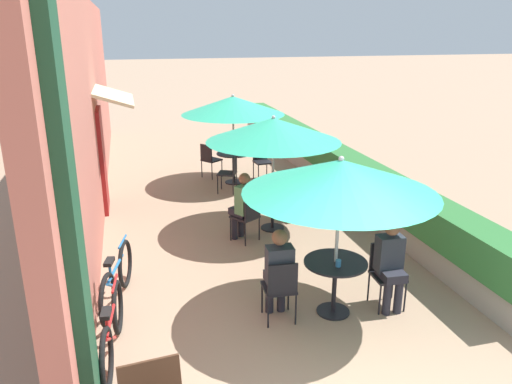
{
  "coord_description": "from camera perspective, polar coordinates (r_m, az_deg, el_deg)",
  "views": [
    {
      "loc": [
        -1.86,
        -3.52,
        3.62
      ],
      "look_at": [
        0.15,
        4.14,
        1.0
      ],
      "focal_mm": 35.0,
      "sensor_mm": 36.0,
      "label": 1
    }
  ],
  "objects": [
    {
      "name": "bicycle_second",
      "position": [
        7.12,
        -15.62,
        -9.63
      ],
      "size": [
        0.44,
        1.7,
        0.8
      ],
      "rotation": [
        0.0,
        0.0,
        -0.22
      ],
      "color": "black",
      "rests_on": "ground_plane"
    },
    {
      "name": "coffee_cup_mid",
      "position": [
        9.09,
        2.55,
        0.13
      ],
      "size": [
        0.07,
        0.07,
        0.09
      ],
      "color": "teal",
      "rests_on": "patio_table_mid"
    },
    {
      "name": "cafe_chair_mid_right",
      "position": [
        9.9,
        4.42,
        -0.04
      ],
      "size": [
        0.55,
        0.55,
        0.87
      ],
      "rotation": [
        0.0,
        0.0,
        10.0
      ],
      "color": "black",
      "rests_on": "ground_plane"
    },
    {
      "name": "cafe_chair_far_right",
      "position": [
        12.56,
        -5.34,
        3.9
      ],
      "size": [
        0.56,
        0.56,
        0.87
      ],
      "rotation": [
        0.0,
        0.0,
        5.34
      ],
      "color": "black",
      "rests_on": "ground_plane"
    },
    {
      "name": "patio_table_near",
      "position": [
        6.66,
        9.01,
        -9.32
      ],
      "size": [
        0.83,
        0.83,
        0.74
      ],
      "color": "black",
      "rests_on": "ground_plane"
    },
    {
      "name": "cafe_chair_far_back",
      "position": [
        11.39,
        -2.97,
        2.45
      ],
      "size": [
        0.53,
        0.53,
        0.87
      ],
      "rotation": [
        0.0,
        0.0,
        7.43
      ],
      "color": "black",
      "rests_on": "ground_plane"
    },
    {
      "name": "planter_hedge",
      "position": [
        12.29,
        7.86,
        3.58
      ],
      "size": [
        0.6,
        14.1,
        1.01
      ],
      "color": "gray",
      "rests_on": "ground_plane"
    },
    {
      "name": "cafe_chair_near_right",
      "position": [
        6.41,
        2.81,
        -10.68
      ],
      "size": [
        0.42,
        0.42,
        0.87
      ],
      "rotation": [
        0.0,
        0.0,
        12.51
      ],
      "color": "black",
      "rests_on": "ground_plane"
    },
    {
      "name": "seated_patron_near_left",
      "position": [
        6.86,
        15.13,
        -7.68
      ],
      "size": [
        0.35,
        0.42,
        1.25
      ],
      "rotation": [
        0.0,
        0.0,
        9.37
      ],
      "color": "#23232D",
      "rests_on": "ground_plane"
    },
    {
      "name": "patio_umbrella_far",
      "position": [
        11.84,
        -2.65,
        9.86
      ],
      "size": [
        2.43,
        2.43,
        2.15
      ],
      "color": "#B7B7BC",
      "rests_on": "ground_plane"
    },
    {
      "name": "patio_umbrella_near",
      "position": [
        6.17,
        9.62,
        1.75
      ],
      "size": [
        2.43,
        2.43,
        2.15
      ],
      "color": "#B7B7BC",
      "rests_on": "ground_plane"
    },
    {
      "name": "cafe_chair_far_left",
      "position": [
        12.43,
        0.65,
        3.82
      ],
      "size": [
        0.44,
        0.44,
        0.87
      ],
      "rotation": [
        0.0,
        0.0,
        3.24
      ],
      "color": "black",
      "rests_on": "ground_plane"
    },
    {
      "name": "cafe_facade_wall",
      "position": [
        11.06,
        -18.33,
        9.43
      ],
      "size": [
        0.98,
        15.1,
        4.2
      ],
      "color": "#C66B5B",
      "rests_on": "ground_plane"
    },
    {
      "name": "seated_patron_mid_left",
      "position": [
        8.74,
        -1.46,
        -1.33
      ],
      "size": [
        0.49,
        0.51,
        1.25
      ],
      "rotation": [
        0.0,
        0.0,
        6.86
      ],
      "color": "#23232D",
      "rests_on": "ground_plane"
    },
    {
      "name": "patio_table_mid",
      "position": [
        9.28,
        1.92,
        -0.99
      ],
      "size": [
        0.83,
        0.83,
        0.74
      ],
      "color": "black",
      "rests_on": "ground_plane"
    },
    {
      "name": "bicycle_leaning",
      "position": [
        6.1,
        -16.09,
        -14.89
      ],
      "size": [
        0.24,
        1.69,
        0.76
      ],
      "rotation": [
        0.0,
        0.0,
        -0.1
      ],
      "color": "black",
      "rests_on": "ground_plane"
    },
    {
      "name": "seated_patron_near_right",
      "position": [
        6.42,
        2.58,
        -8.88
      ],
      "size": [
        0.35,
        0.42,
        1.25
      ],
      "rotation": [
        0.0,
        0.0,
        12.51
      ],
      "color": "#23232D",
      "rests_on": "ground_plane"
    },
    {
      "name": "patio_umbrella_mid",
      "position": [
        8.93,
        2.01,
        7.12
      ],
      "size": [
        2.43,
        2.43,
        2.15
      ],
      "color": "#B7B7BC",
      "rests_on": "ground_plane"
    },
    {
      "name": "cafe_chair_mid_left",
      "position": [
        8.72,
        -0.92,
        -2.55
      ],
      "size": [
        0.55,
        0.55,
        0.87
      ],
      "rotation": [
        0.0,
        0.0,
        6.86
      ],
      "color": "black",
      "rests_on": "ground_plane"
    },
    {
      "name": "cafe_chair_near_left",
      "position": [
        7.03,
        14.61,
        -8.55
      ],
      "size": [
        0.42,
        0.42,
        0.87
      ],
      "rotation": [
        0.0,
        0.0,
        9.37
      ],
      "color": "black",
      "rests_on": "ground_plane"
    },
    {
      "name": "coffee_cup_near",
      "position": [
        6.44,
        9.39,
        -8.03
      ],
      "size": [
        0.07,
        0.07,
        0.09
      ],
      "color": "teal",
      "rests_on": "patio_table_near"
    },
    {
      "name": "patio_table_far",
      "position": [
        12.1,
        -2.56,
        3.6
      ],
      "size": [
        0.83,
        0.83,
        0.74
      ],
      "color": "black",
      "rests_on": "ground_plane"
    }
  ]
}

